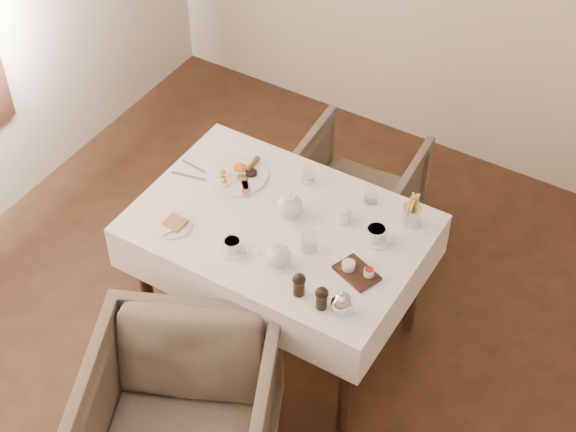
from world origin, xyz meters
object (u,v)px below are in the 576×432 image
at_px(table, 280,241).
at_px(breakfast_plate, 238,174).
at_px(armchair_far, 356,191).
at_px(teapot_centre, 289,204).
at_px(armchair_near, 182,418).

xyz_separation_m(table, breakfast_plate, (-0.33, 0.16, 0.13)).
bearing_deg(armchair_far, breakfast_plate, 60.69).
bearing_deg(teapot_centre, table, -104.60).
distance_m(breakfast_plate, teapot_centre, 0.36).
bearing_deg(table, breakfast_plate, 153.75).
bearing_deg(armchair_near, armchair_far, 68.33).
height_order(table, teapot_centre, teapot_centre).
distance_m(armchair_near, breakfast_plate, 1.16).
relative_size(table, teapot_centre, 7.94).
distance_m(table, armchair_near, 0.90).
bearing_deg(armchair_far, table, 87.57).
xyz_separation_m(armchair_near, teapot_centre, (-0.03, 0.92, 0.47)).
distance_m(table, breakfast_plate, 0.39).
xyz_separation_m(breakfast_plate, teapot_centre, (0.34, -0.10, 0.05)).
bearing_deg(teapot_centre, armchair_near, -93.83).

